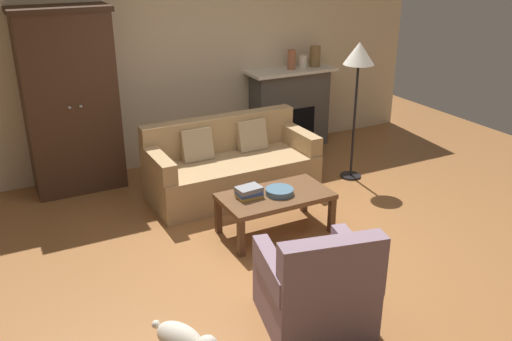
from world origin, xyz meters
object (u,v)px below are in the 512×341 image
Objects in this scene: armoire at (70,102)px; book_stack at (249,192)px; fireplace at (290,108)px; mantel_vase_terracotta at (291,59)px; fruit_bowl at (279,191)px; couch at (231,167)px; coffee_table at (275,199)px; mantel_vase_cream at (303,61)px; floor_lamp at (359,62)px; armchair_near_left at (316,290)px; mantel_vase_bronze at (315,56)px.

armoire reaches higher than book_stack.
mantel_vase_terracotta is (-0.00, -0.02, 0.68)m from fireplace.
armoire is 7.53× the size of fruit_bowl.
couch reaches higher than coffee_table.
fruit_bowl is at bearing -122.96° from fireplace.
floor_lamp is (-0.07, -1.32, 0.24)m from mantel_vase_cream.
fireplace is 4.75× the size of mantel_vase_terracotta.
floor_lamp is (0.11, -1.32, 0.20)m from mantel_vase_terracotta.
couch is at bearing -146.79° from mantel_vase_cream.
armchair_near_left is (1.07, -3.49, -0.74)m from armoire.
coffee_table is (-1.43, -2.13, -0.20)m from fireplace.
fruit_bowl is at bearing 70.99° from armchair_near_left.
fireplace is at bearing 174.31° from mantel_vase_cream.
mantel_vase_terracotta is (1.42, 1.05, 0.94)m from couch.
fireplace is at bearing 56.14° from coffee_table.
book_stack is 0.96× the size of mantel_vase_terracotta.
mantel_vase_cream is at bearing 0.00° from mantel_vase_terracotta.
book_stack is at bearing -129.49° from mantel_vase_terracotta.
armoire reaches higher than mantel_vase_cream.
coffee_table is at bearing 150.34° from fruit_bowl.
book_stack is at bearing -132.35° from mantel_vase_cream.
armoire is at bearing 147.03° from couch.
fruit_bowl is at bearing -123.18° from mantel_vase_terracotta.
fireplace reaches higher than couch.
fruit_bowl is 1.50m from armchair_near_left.
mantel_vase_cream is 0.11× the size of floor_lamp.
fruit_bowl is at bearing -151.48° from floor_lamp.
book_stack is (-0.26, 0.06, 0.11)m from coffee_table.
mantel_vase_cream reaches higher than couch.
book_stack reaches higher than coffee_table.
mantel_vase_bronze is (0.20, 0.00, 0.05)m from mantel_vase_cream.
mantel_vase_cream is (0.18, 0.00, -0.04)m from mantel_vase_terracotta.
armchair_near_left is 3.20m from floor_lamp.
mantel_vase_bronze is at bearing 30.21° from couch.
book_stack is 3.02m from mantel_vase_bronze.
mantel_vase_cream reaches higher than coffee_table.
floor_lamp reaches higher than mantel_vase_cream.
book_stack is 1.51m from armchair_near_left.
mantel_vase_terracotta reaches higher than mantel_vase_cream.
couch is at bearing 89.67° from coffee_table.
mantel_vase_terracotta reaches higher than couch.
couch is (-1.42, -1.07, -0.25)m from fireplace.
armoire is 3.72m from armchair_near_left.
mantel_vase_bronze is (1.80, 1.05, 0.94)m from couch.
floor_lamp is at bearing -85.25° from mantel_vase_terracotta.
fireplace is 2.68m from book_stack.
fruit_bowl is 1.10× the size of book_stack.
mantel_vase_bronze is at bearing 0.00° from mantel_vase_terracotta.
coffee_table is at bearing 72.50° from armchair_near_left.
armchair_near_left is at bearing -117.95° from mantel_vase_terracotta.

